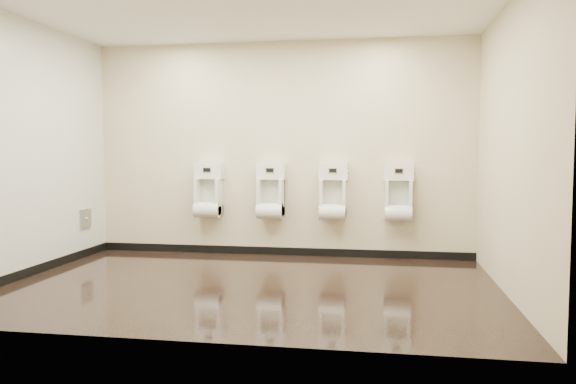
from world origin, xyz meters
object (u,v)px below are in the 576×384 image
object	(u,v)px
urinal_1	(271,195)
urinal_2	(333,196)
access_panel	(86,218)
urinal_0	(208,194)
urinal_3	(398,197)

from	to	relation	value
urinal_1	urinal_2	size ratio (longest dim) A/B	1.00
urinal_2	access_panel	bearing A→B (deg)	-172.42
urinal_0	urinal_3	world-z (taller)	same
access_panel	urinal_1	size ratio (longest dim) A/B	0.35
urinal_2	urinal_1	bearing A→B (deg)	180.00
urinal_3	urinal_1	bearing A→B (deg)	180.00
access_panel	urinal_2	world-z (taller)	urinal_2
urinal_0	urinal_3	distance (m)	2.48
urinal_2	urinal_3	xyz separation A→B (m)	(0.82, 0.00, 0.00)
access_panel	urinal_2	xyz separation A→B (m)	(3.19, 0.42, 0.30)
access_panel	urinal_0	distance (m)	1.62
access_panel	urinal_0	bearing A→B (deg)	15.48
access_panel	urinal_1	world-z (taller)	urinal_1
access_panel	urinal_3	size ratio (longest dim) A/B	0.35
urinal_0	urinal_3	bearing A→B (deg)	0.00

